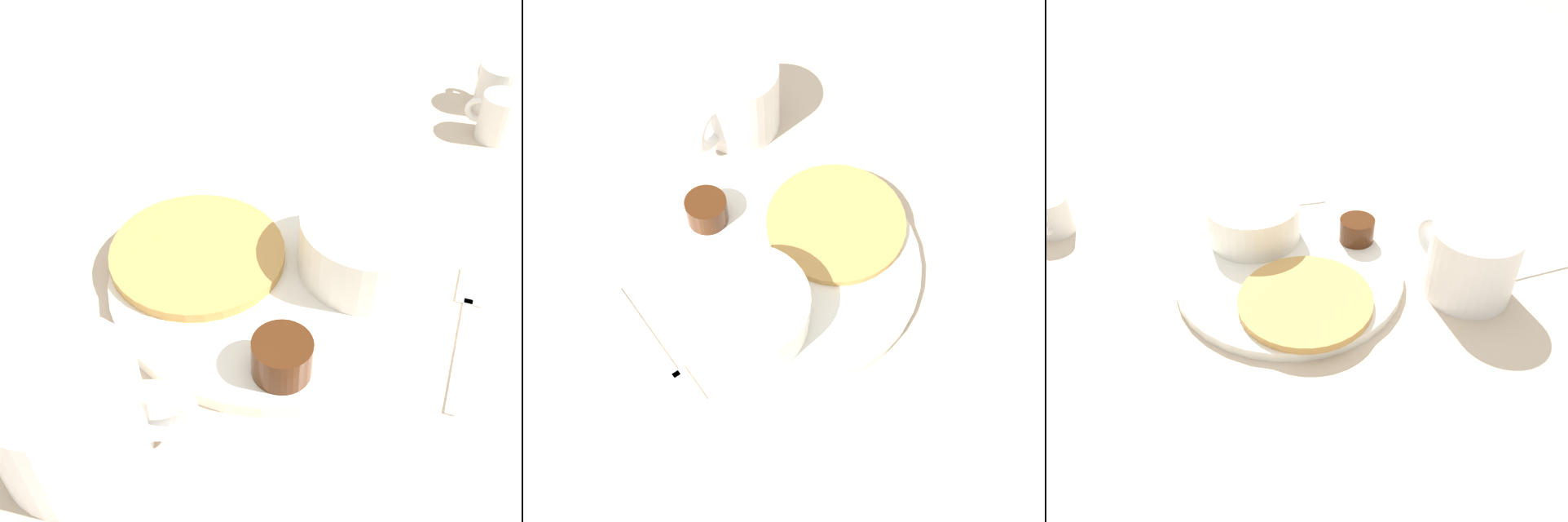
{
  "view_description": "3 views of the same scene",
  "coord_description": "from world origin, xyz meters",
  "views": [
    {
      "loc": [
        -0.16,
        0.34,
        0.38
      ],
      "look_at": [
        0.0,
        0.02,
        0.04
      ],
      "focal_mm": 45.0,
      "sensor_mm": 36.0,
      "label": 1
    },
    {
      "loc": [
        -0.17,
        -0.28,
        0.58
      ],
      "look_at": [
        -0.02,
        -0.01,
        0.04
      ],
      "focal_mm": 45.0,
      "sensor_mm": 36.0,
      "label": 2
    },
    {
      "loc": [
        0.46,
        -0.03,
        0.38
      ],
      "look_at": [
        0.01,
        0.02,
        0.03
      ],
      "focal_mm": 35.0,
      "sensor_mm": 36.0,
      "label": 3
    }
  ],
  "objects": [
    {
      "name": "pancake_stack",
      "position": [
        0.06,
        0.01,
        0.02
      ],
      "size": [
        0.14,
        0.14,
        0.01
      ],
      "color": "tan",
      "rests_on": "plate"
    },
    {
      "name": "bowl",
      "position": [
        -0.07,
        -0.04,
        0.04
      ],
      "size": [
        0.11,
        0.11,
        0.05
      ],
      "color": "white",
      "rests_on": "plate"
    },
    {
      "name": "napkin",
      "position": [
        -0.03,
        0.29,
        0.0
      ],
      "size": [
        0.12,
        0.1,
        0.0
      ],
      "color": "white",
      "rests_on": "ground_plane"
    },
    {
      "name": "ground_plane",
      "position": [
        0.0,
        0.0,
        0.0
      ],
      "size": [
        4.0,
        4.0,
        0.0
      ],
      "primitive_type": "plane",
      "color": "#C6B299"
    },
    {
      "name": "syrup_cup",
      "position": [
        -0.05,
        0.09,
        0.03
      ],
      "size": [
        0.04,
        0.04,
        0.03
      ],
      "color": "#47230F",
      "rests_on": "plate"
    },
    {
      "name": "butter_ramekin",
      "position": [
        -0.1,
        -0.04,
        0.03
      ],
      "size": [
        0.04,
        0.04,
        0.04
      ],
      "color": "white",
      "rests_on": "plate"
    },
    {
      "name": "fork",
      "position": [
        -0.15,
        -0.03,
        0.0
      ],
      "size": [
        0.03,
        0.15,
        0.0
      ],
      "color": "silver",
      "rests_on": "ground_plane"
    },
    {
      "name": "plate",
      "position": [
        0.0,
        0.0,
        0.01
      ],
      "size": [
        0.26,
        0.26,
        0.01
      ],
      "color": "white",
      "rests_on": "ground_plane"
    },
    {
      "name": "coffee_mug",
      "position": [
        0.04,
        0.19,
        0.04
      ],
      "size": [
        0.12,
        0.1,
        0.08
      ],
      "color": "white",
      "rests_on": "ground_plane"
    }
  ]
}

